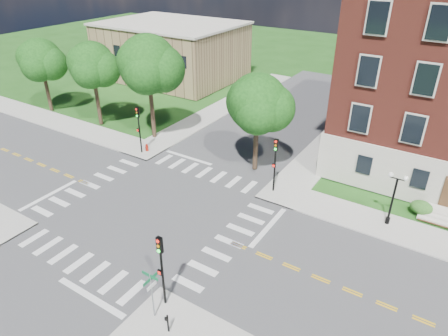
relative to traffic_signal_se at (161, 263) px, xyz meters
The scene contains 19 objects.
ground 10.32m from the traffic_signal_se, 136.07° to the left, with size 160.00×160.00×0.00m, color #1C4A15.
road_ew 10.31m from the traffic_signal_se, 136.07° to the left, with size 90.00×12.00×0.01m, color #3D3D3F.
road_ns 10.31m from the traffic_signal_se, 136.07° to the left, with size 12.00×90.00×0.01m, color #3D3D3F.
sidewalk_ne 23.89m from the traffic_signal_se, 69.46° to the left, with size 34.00×34.00×0.12m.
sidewalk_nw 31.71m from the traffic_signal_se, 135.33° to the left, with size 34.00×34.00×0.12m.
crosswalk_east 7.52m from the traffic_signal_se, 88.87° to the left, with size 2.20×10.20×0.02m, color silver, non-canonical shape.
stop_bar_east 10.46m from the traffic_signal_se, 79.97° to the left, with size 0.40×5.50×0.00m, color silver.
secondary_building 46.91m from the traffic_signal_se, 128.30° to the left, with size 20.40×15.40×8.30m.
tree_a 36.78m from the traffic_signal_se, 153.02° to the left, with size 5.08×5.08×8.94m.
tree_b 29.44m from the traffic_signal_se, 144.73° to the left, with size 5.01×5.01×9.48m.
tree_c 24.30m from the traffic_signal_se, 132.70° to the left, with size 5.96×5.96×10.90m.
tree_d 17.69m from the traffic_signal_se, 101.26° to the left, with size 5.17×5.17×9.05m.
traffic_signal_se is the anchor object (origin of this frame).
traffic_signal_ne 14.46m from the traffic_signal_se, 90.78° to the left, with size 0.35×0.40×4.80m.
traffic_signal_nw 20.15m from the traffic_signal_se, 136.62° to the left, with size 0.36×0.41×4.80m.
twin_lamp_west 17.48m from the traffic_signal_se, 58.68° to the left, with size 1.36×0.36×4.23m.
street_sign_pole 1.36m from the traffic_signal_se, 84.43° to the right, with size 1.10×1.10×3.10m.
push_button_post 3.13m from the traffic_signal_se, 45.18° to the right, with size 0.14×0.21×1.20m.
fire_hydrant 20.58m from the traffic_signal_se, 135.07° to the left, with size 0.35×0.35×0.75m.
Camera 1 is at (18.85, -18.90, 18.23)m, focal length 32.00 mm.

